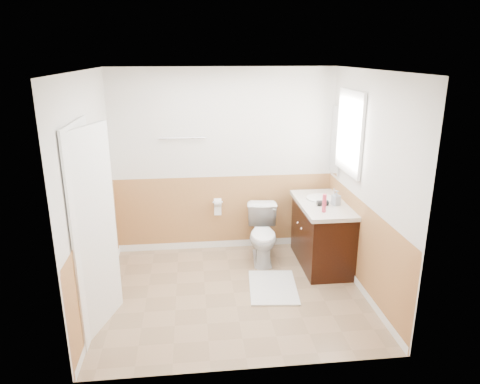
{
  "coord_description": "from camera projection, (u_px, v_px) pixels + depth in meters",
  "views": [
    {
      "loc": [
        -0.43,
        -4.51,
        2.67
      ],
      "look_at": [
        0.1,
        0.25,
        1.15
      ],
      "focal_mm": 32.99,
      "sensor_mm": 36.0,
      "label": 1
    }
  ],
  "objects": [
    {
      "name": "floor",
      "position": [
        234.0,
        293.0,
        5.13
      ],
      "size": [
        3.0,
        3.0,
        0.0
      ],
      "primitive_type": "plane",
      "color": "#8C7051",
      "rests_on": "ground"
    },
    {
      "name": "ceiling",
      "position": [
        233.0,
        70.0,
        4.37
      ],
      "size": [
        3.0,
        3.0,
        0.0
      ],
      "primitive_type": "plane",
      "rotation": [
        3.14,
        0.0,
        0.0
      ],
      "color": "white",
      "rests_on": "floor"
    },
    {
      "name": "wall_back",
      "position": [
        224.0,
        162.0,
        5.98
      ],
      "size": [
        3.0,
        0.0,
        3.0
      ],
      "primitive_type": "plane",
      "rotation": [
        1.57,
        0.0,
        0.0
      ],
      "color": "silver",
      "rests_on": "floor"
    },
    {
      "name": "wall_front",
      "position": [
        249.0,
        239.0,
        3.52
      ],
      "size": [
        3.0,
        0.0,
        3.0
      ],
      "primitive_type": "plane",
      "rotation": [
        -1.57,
        0.0,
        0.0
      ],
      "color": "silver",
      "rests_on": "floor"
    },
    {
      "name": "wall_left",
      "position": [
        90.0,
        195.0,
        4.59
      ],
      "size": [
        0.0,
        3.0,
        3.0
      ],
      "primitive_type": "plane",
      "rotation": [
        1.57,
        0.0,
        1.57
      ],
      "color": "silver",
      "rests_on": "floor"
    },
    {
      "name": "wall_right",
      "position": [
        367.0,
        186.0,
        4.91
      ],
      "size": [
        0.0,
        3.0,
        3.0
      ],
      "primitive_type": "plane",
      "rotation": [
        1.57,
        0.0,
        -1.57
      ],
      "color": "silver",
      "rests_on": "floor"
    },
    {
      "name": "wainscot_back",
      "position": [
        225.0,
        214.0,
        6.19
      ],
      "size": [
        3.0,
        0.0,
        3.0
      ],
      "primitive_type": "plane",
      "rotation": [
        1.57,
        0.0,
        0.0
      ],
      "color": "tan",
      "rests_on": "floor"
    },
    {
      "name": "wainscot_front",
      "position": [
        248.0,
        319.0,
        3.75
      ],
      "size": [
        3.0,
        0.0,
        3.0
      ],
      "primitive_type": "plane",
      "rotation": [
        -1.57,
        0.0,
        0.0
      ],
      "color": "tan",
      "rests_on": "floor"
    },
    {
      "name": "wainscot_left",
      "position": [
        98.0,
        260.0,
        4.82
      ],
      "size": [
        0.0,
        2.6,
        2.6
      ],
      "primitive_type": "plane",
      "rotation": [
        1.57,
        0.0,
        1.57
      ],
      "color": "tan",
      "rests_on": "floor"
    },
    {
      "name": "wainscot_right",
      "position": [
        361.0,
        248.0,
        5.13
      ],
      "size": [
        0.0,
        2.6,
        2.6
      ],
      "primitive_type": "plane",
      "rotation": [
        1.57,
        0.0,
        -1.57
      ],
      "color": "tan",
      "rests_on": "floor"
    },
    {
      "name": "toilet",
      "position": [
        263.0,
        235.0,
        5.84
      ],
      "size": [
        0.47,
        0.75,
        0.72
      ],
      "primitive_type": "imported",
      "rotation": [
        0.0,
        0.0,
        -0.1
      ],
      "color": "white",
      "rests_on": "floor"
    },
    {
      "name": "bath_mat",
      "position": [
        273.0,
        287.0,
        5.23
      ],
      "size": [
        0.62,
        0.85,
        0.02
      ],
      "primitive_type": "cube",
      "rotation": [
        0.0,
        0.0,
        -0.1
      ],
      "color": "silver",
      "rests_on": "floor"
    },
    {
      "name": "vanity_cabinet",
      "position": [
        322.0,
        235.0,
        5.73
      ],
      "size": [
        0.55,
        1.1,
        0.8
      ],
      "primitive_type": "cube",
      "color": "black",
      "rests_on": "floor"
    },
    {
      "name": "vanity_knob_left",
      "position": [
        302.0,
        229.0,
        5.55
      ],
      "size": [
        0.03,
        0.03,
        0.03
      ],
      "primitive_type": "sphere",
      "color": "silver",
      "rests_on": "vanity_cabinet"
    },
    {
      "name": "vanity_knob_right",
      "position": [
        298.0,
        223.0,
        5.74
      ],
      "size": [
        0.03,
        0.03,
        0.03
      ],
      "primitive_type": "sphere",
      "color": "silver",
      "rests_on": "vanity_cabinet"
    },
    {
      "name": "countertop",
      "position": [
        323.0,
        205.0,
        5.6
      ],
      "size": [
        0.6,
        1.15,
        0.05
      ],
      "primitive_type": "cube",
      "color": "beige",
      "rests_on": "vanity_cabinet"
    },
    {
      "name": "sink_basin",
      "position": [
        320.0,
        198.0,
        5.73
      ],
      "size": [
        0.36,
        0.36,
        0.02
      ],
      "primitive_type": "cylinder",
      "color": "white",
      "rests_on": "countertop"
    },
    {
      "name": "faucet",
      "position": [
        334.0,
        193.0,
        5.73
      ],
      "size": [
        0.02,
        0.02,
        0.14
      ],
      "primitive_type": "cylinder",
      "color": "silver",
      "rests_on": "countertop"
    },
    {
      "name": "lotion_bottle",
      "position": [
        324.0,
        203.0,
        5.23
      ],
      "size": [
        0.05,
        0.05,
        0.22
      ],
      "primitive_type": "cylinder",
      "color": "#C9344A",
      "rests_on": "countertop"
    },
    {
      "name": "soap_dispenser",
      "position": [
        336.0,
        198.0,
        5.47
      ],
      "size": [
        0.11,
        0.11,
        0.19
      ],
      "primitive_type": "imported",
      "rotation": [
        0.0,
        0.0,
        0.34
      ],
      "color": "#99A3AD",
      "rests_on": "countertop"
    },
    {
      "name": "hair_dryer_body",
      "position": [
        323.0,
        203.0,
        5.47
      ],
      "size": [
        0.14,
        0.07,
        0.07
      ],
      "primitive_type": "cylinder",
      "rotation": [
        0.0,
        1.57,
        0.0
      ],
      "color": "black",
      "rests_on": "countertop"
    },
    {
      "name": "hair_dryer_handle",
      "position": [
        319.0,
        204.0,
        5.53
      ],
      "size": [
        0.03,
        0.03,
        0.07
      ],
      "primitive_type": "cylinder",
      "color": "black",
      "rests_on": "countertop"
    },
    {
      "name": "mirror_panel",
      "position": [
        336.0,
        141.0,
        5.86
      ],
      "size": [
        0.02,
        0.35,
        0.9
      ],
      "primitive_type": "cube",
      "color": "silver",
      "rests_on": "wall_right"
    },
    {
      "name": "window_frame",
      "position": [
        350.0,
        132.0,
        5.31
      ],
      "size": [
        0.04,
        0.8,
        1.0
      ],
      "primitive_type": "cube",
      "color": "white",
      "rests_on": "wall_right"
    },
    {
      "name": "window_glass",
      "position": [
        351.0,
        132.0,
        5.31
      ],
      "size": [
        0.01,
        0.7,
        0.9
      ],
      "primitive_type": "cube",
      "color": "white",
      "rests_on": "wall_right"
    },
    {
      "name": "door",
      "position": [
        93.0,
        232.0,
        4.24
      ],
      "size": [
        0.29,
        0.78,
        2.04
      ],
      "primitive_type": "cube",
      "rotation": [
        0.0,
        0.0,
        -0.31
      ],
      "color": "white",
      "rests_on": "wall_left"
    },
    {
      "name": "door_frame",
      "position": [
        85.0,
        231.0,
        4.23
      ],
      "size": [
        0.02,
        0.92,
        2.1
      ],
      "primitive_type": "cube",
      "color": "white",
      "rests_on": "wall_left"
    },
    {
      "name": "door_knob",
      "position": [
        107.0,
        226.0,
        4.58
      ],
      "size": [
        0.06,
        0.06,
        0.06
      ],
      "primitive_type": "sphere",
      "color": "silver",
      "rests_on": "door"
    },
    {
      "name": "towel_bar",
      "position": [
        182.0,
        138.0,
        5.76
      ],
      "size": [
        0.62,
        0.02,
        0.02
      ],
      "primitive_type": "cylinder",
      "rotation": [
        0.0,
        1.57,
        0.0
      ],
      "color": "silver",
      "rests_on": "wall_back"
    },
    {
      "name": "tp_holder_bar",
      "position": [
        218.0,
        202.0,
        6.07
      ],
      "size": [
        0.14,
        0.02,
        0.02
      ],
      "primitive_type": "cylinder",
      "rotation": [
        0.0,
        1.57,
        0.0
      ],
      "color": "silver",
      "rests_on": "wall_back"
    },
    {
      "name": "tp_roll",
      "position": [
        218.0,
        202.0,
        6.07
      ],
      "size": [
        0.1,
        0.11,
        0.11
      ],
      "primitive_type": "cylinder",
      "rotation": [
        0.0,
        1.57,
        0.0
      ],
      "color": "white",
      "rests_on": "tp_holder_bar"
    },
    {
      "name": "tp_sheet",
      "position": [
        218.0,
        210.0,
        6.1
      ],
      "size": [
        0.1,
        0.01,
        0.16
      ],
      "primitive_type": "cube",
      "color": "white",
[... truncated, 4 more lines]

